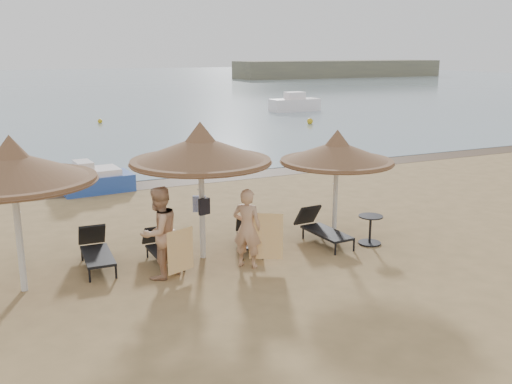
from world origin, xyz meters
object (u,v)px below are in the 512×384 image
Objects in this scene: side_table at (370,231)px; palapa_left at (12,168)px; palapa_right at (337,153)px; lounger_near_right at (249,236)px; person_right at (247,222)px; person_left at (159,226)px; pedal_boat at (96,180)px; palapa_center at (201,150)px; lounger_near_left at (161,248)px; lounger_far_left at (96,250)px; lounger_far_right at (321,228)px.

palapa_left is at bearing 175.86° from side_table.
palapa_right reaches higher than lounger_near_right.
palapa_right is 2.15m from side_table.
palapa_right is at bearing -120.07° from person_right.
person_left is 0.94× the size of pedal_boat.
palapa_center is at bearing 168.34° from side_table.
person_left is (-0.29, -0.94, 0.84)m from lounger_near_left.
palapa_center is 1.32× the size of pedal_boat.
pedal_boat is (2.84, 8.07, -2.15)m from palapa_left.
lounger_far_left is 1.48m from lounger_near_left.
person_right is at bearing -97.74° from lounger_near_right.
palapa_center reaches higher than lounger_near_right.
person_left is (-5.43, 0.12, 0.82)m from side_table.
person_right is (1.67, -1.18, 0.73)m from lounger_near_left.
person_left reaches higher than person_right.
lounger_near_left is at bearing 168.31° from palapa_center.
person_left is 8.58m from pedal_boat.
lounger_far_left is at bearing 16.93° from person_right.
palapa_center reaches higher than pedal_boat.
person_right is (0.71, -0.98, -1.52)m from palapa_center.
person_left reaches higher than side_table.
lounger_near_left is 0.70× the size of person_left.
person_left reaches higher than lounger_far_left.
pedal_boat is at bearing -119.26° from person_left.
palapa_center is 2.02m from person_left.
palapa_left is at bearing 35.03° from person_right.
palapa_right is 3.05m from lounger_near_right.
person_right is at bearing -178.07° from side_table.
lounger_far_right is at bearing -174.96° from palapa_right.
person_right is at bearing -36.73° from lounger_near_left.
lounger_near_right is 2.24× the size of side_table.
lounger_far_right is (5.53, -0.76, 0.00)m from lounger_far_left.
pedal_boat is at bearing 114.39° from lounger_far_right.
palapa_right is 1.55× the size of lounger_far_left.
person_right is (4.70, -0.71, -1.50)m from palapa_left.
palapa_right reaches higher than lounger_far_left.
lounger_far_right reaches higher than side_table.
side_table is 5.49m from person_left.
lounger_far_left reaches higher than side_table.
palapa_right reaches higher than side_table.
lounger_far_right is 0.77× the size of pedal_boat.
lounger_far_right is at bearing -3.27° from palapa_center.
lounger_far_right is (3.15, -0.18, -2.21)m from palapa_center.
side_table is 0.35× the size of person_right.
palapa_left is at bearing -157.31° from lounger_near_right.
palapa_left reaches higher than lounger_far_right.
lounger_far_right is at bearing 0.74° from palapa_left.
lounger_near_left is at bearing -12.67° from lounger_far_left.
lounger_far_left is 5.58m from lounger_far_right.
lounger_near_right is (3.64, -0.42, -0.05)m from lounger_far_left.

